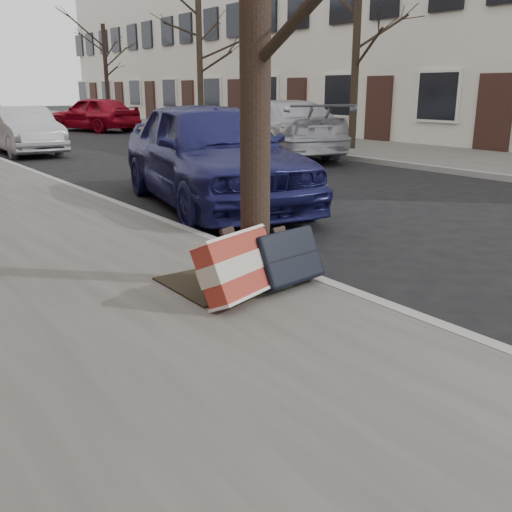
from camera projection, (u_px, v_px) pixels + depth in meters
ground at (481, 287)px, 5.10m from camera, size 120.00×120.00×0.00m
far_sidewalk at (238, 135)px, 21.10m from camera, size 4.00×70.00×0.12m
house_far at (328, 42)px, 23.93m from camera, size 6.70×40.00×7.20m
dirt_patch at (220, 282)px, 4.84m from camera, size 0.85×0.85×0.02m
suitcase_red at (238, 266)px, 4.39m from camera, size 0.78×0.57×0.54m
suitcase_navy at (286, 257)px, 4.70m from camera, size 0.66×0.43×0.49m
car_near_front at (212, 153)px, 8.46m from camera, size 2.85×4.93×1.58m
car_near_mid at (24, 130)px, 15.45m from camera, size 1.44×3.84×1.25m
car_far_front at (276, 129)px, 14.73m from camera, size 3.09×5.28×1.44m
car_far_back at (94, 114)px, 23.61m from camera, size 2.97×4.50×1.43m
tree_far_a at (356, 43)px, 15.06m from camera, size 0.21×0.21×5.50m
tree_far_b at (200, 64)px, 21.28m from camera, size 0.23×0.23×4.98m
tree_far_c at (106, 74)px, 28.22m from camera, size 0.21×0.21×4.62m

